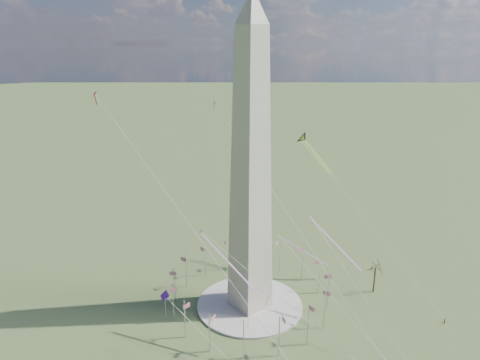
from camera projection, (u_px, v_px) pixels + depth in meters
ground at (250, 306)px, 146.67m from camera, size 2000.00×2000.00×0.00m
plaza at (250, 305)px, 146.55m from camera, size 36.00×36.00×0.80m
washington_monument at (251, 172)px, 132.11m from camera, size 15.56×15.56×100.00m
flagpole_ring at (250, 287)px, 144.46m from camera, size 54.40×54.40×13.00m
tree_near at (376, 266)px, 151.62m from camera, size 8.33×8.33×14.57m
person_east at (444, 321)px, 136.95m from camera, size 0.86×0.80×1.96m
kite_delta_black at (304, 140)px, 166.20m from camera, size 6.02×16.34×13.71m
kite_diamond_purple at (165, 299)px, 120.82m from camera, size 1.95×3.12×9.82m
kite_streamer_left at (327, 234)px, 139.11m from camera, size 3.90×20.65×14.20m
kite_streamer_mid at (221, 253)px, 123.41m from camera, size 6.48×21.14×14.76m
kite_streamer_right at (296, 245)px, 159.98m from camera, size 16.56×16.07×14.96m
kite_small_red at (95, 95)px, 128.39m from camera, size 1.42×2.04×4.27m
kite_small_white at (215, 104)px, 167.67m from camera, size 1.25×1.87×3.99m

